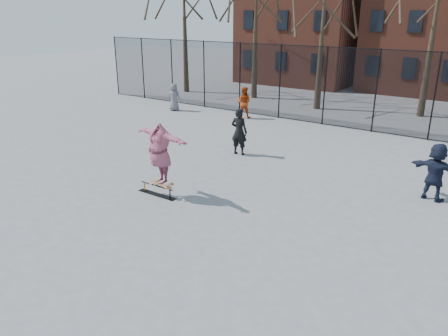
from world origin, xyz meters
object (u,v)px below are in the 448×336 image
Objects in this scene: skateboard at (162,185)px; bystander_red at (244,102)px; bystander_black at (239,132)px; bystander_navy at (436,172)px; bystander_grey at (174,97)px; skate_rail at (157,191)px; skater at (160,155)px.

bystander_red is at bearing 109.52° from skateboard.
bystander_black reaches higher than bystander_navy.
skateboard is at bearing 46.53° from bystander_navy.
bystander_grey is at bearing 129.44° from skateboard.
bystander_red is (-3.63, 10.86, 0.73)m from skate_rail.
skateboard is at bearing 89.40° from bystander_red.
skate_rail is 1.86× the size of skateboard.
bystander_navy is (7.54, -0.38, -0.04)m from bystander_black.
bystander_red is (-3.85, 10.86, -0.53)m from skater.
skater is (0.00, 0.00, 1.01)m from skateboard.
bystander_grey reaches higher than skateboard.
bystander_navy is (7.36, 4.74, 0.79)m from skate_rail.
skateboard is 8.59m from bystander_navy.
bystander_black is (-0.19, 5.12, 0.83)m from skate_rail.
bystander_black is 1.12× the size of bystander_red.
bystander_grey is at bearing 128.69° from skate_rail.
bystander_red is (-3.45, 5.74, -0.10)m from bystander_black.
skate_rail is at bearing 106.13° from bystander_grey.
bystander_red is 12.58m from bystander_navy.
bystander_red is 0.93× the size of bystander_navy.
bystander_grey is 0.94× the size of bystander_red.
skateboard is at bearing 106.89° from bystander_grey.
skater is 13.05m from bystander_grey.
bystander_black is at bearing 125.32° from bystander_grey.
bystander_grey is (-8.28, 10.07, 0.43)m from skateboard.
bystander_grey is 16.32m from bystander_navy.
bystander_navy is at bearing 33.58° from skateboard.
bystander_black reaches higher than bystander_grey.
skateboard is 1.01m from skater.
bystander_grey is 4.50m from bystander_red.
skate_rail is 0.82× the size of bystander_navy.
skateboard reaches higher than skate_rail.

